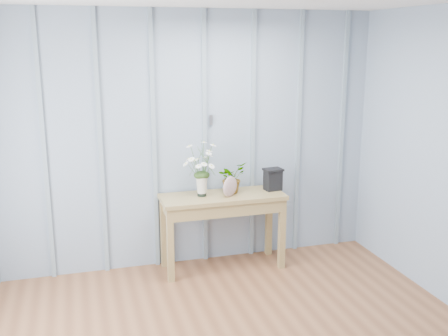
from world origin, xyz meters
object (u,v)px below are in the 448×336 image
object	(u,v)px
carved_box	(273,179)
felt_disc_vessel	(230,187)
sideboard	(223,206)
daisy_vase	(202,162)

from	to	relation	value
carved_box	felt_disc_vessel	bearing A→B (deg)	-168.23
sideboard	carved_box	distance (m)	0.58
daisy_vase	felt_disc_vessel	bearing A→B (deg)	-20.11
daisy_vase	felt_disc_vessel	world-z (taller)	daisy_vase
daisy_vase	carved_box	world-z (taller)	daisy_vase
daisy_vase	felt_disc_vessel	distance (m)	0.36
daisy_vase	carved_box	xyz separation A→B (m)	(0.73, 0.01, -0.22)
sideboard	felt_disc_vessel	size ratio (longest dim) A/B	6.03
felt_disc_vessel	sideboard	bearing A→B (deg)	92.16
sideboard	felt_disc_vessel	distance (m)	0.23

